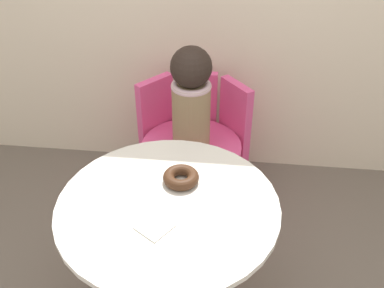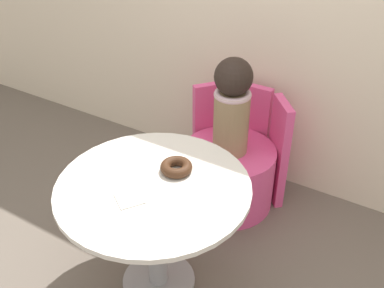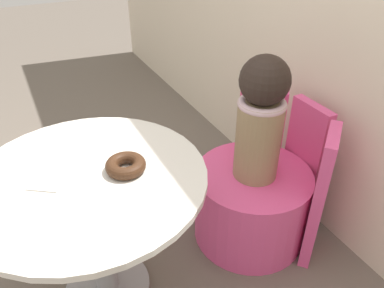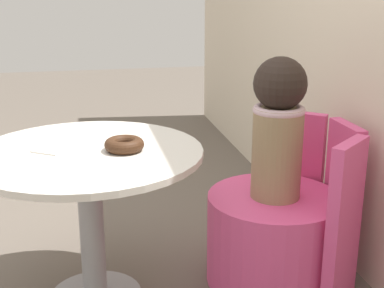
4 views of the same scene
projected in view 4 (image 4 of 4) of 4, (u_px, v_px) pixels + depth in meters
name	position (u px, v px, depth m)	size (l,w,h in m)	color
round_table	(89.00, 183.00, 2.04)	(0.88, 0.88, 0.64)	#99999E
tub_chair	(273.00, 238.00, 2.28)	(0.56, 0.56, 0.39)	#E54C8C
booth_backrest	(326.00, 202.00, 2.28)	(0.66, 0.24, 0.68)	#E54C8C
child_figure	(278.00, 126.00, 2.13)	(0.21, 0.21, 0.58)	#937A56
donut	(124.00, 145.00, 1.99)	(0.15, 0.15, 0.05)	#3D2314
paper_napkin	(52.00, 149.00, 2.00)	(0.15, 0.15, 0.01)	silver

